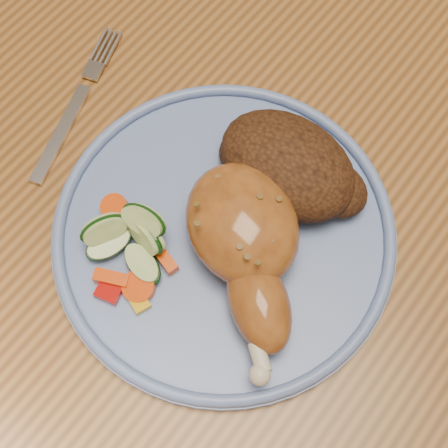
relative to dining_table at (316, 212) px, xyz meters
name	(u,v)px	position (x,y,z in m)	size (l,w,h in m)	color
ground	(270,345)	(0.00, 0.00, -0.67)	(4.00, 4.00, 0.00)	brown
dining_table	(316,212)	(0.00, 0.00, 0.00)	(0.90, 1.40, 0.75)	#925B27
plate	(224,234)	(-0.04, -0.10, 0.09)	(0.28, 0.28, 0.01)	#5E75B0
plate_rim	(224,229)	(-0.04, -0.10, 0.10)	(0.28, 0.28, 0.01)	#5E75B0
chicken_leg	(246,242)	(-0.01, -0.11, 0.12)	(0.16, 0.15, 0.06)	#9E5821
rice_pilaf	(290,167)	(-0.02, -0.03, 0.12)	(0.13, 0.09, 0.05)	#3E210F
vegetable_pile	(129,244)	(-0.08, -0.16, 0.11)	(0.09, 0.09, 0.04)	#A50A05
fork	(73,109)	(-0.22, -0.09, 0.09)	(0.06, 0.15, 0.00)	silver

